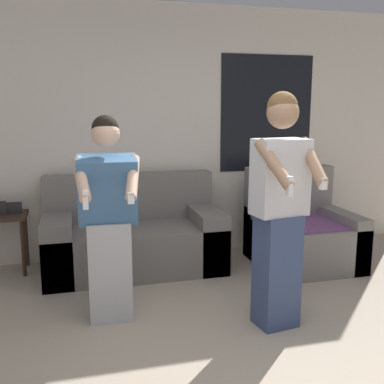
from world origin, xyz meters
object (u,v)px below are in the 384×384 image
object	(u,v)px
armchair	(301,234)
person_left	(109,221)
couch	(134,238)
person_right	(279,209)
side_table	(1,224)

from	to	relation	value
armchair	person_left	xyz separation A→B (m)	(-2.04, -0.79, 0.47)
couch	person_left	xyz separation A→B (m)	(-0.32, -1.08, 0.46)
couch	person_left	world-z (taller)	person_left
person_left	person_right	bearing A→B (deg)	-18.98
armchair	person_right	size ratio (longest dim) A/B	0.57
armchair	person_right	bearing A→B (deg)	-125.12
side_table	person_left	xyz separation A→B (m)	(0.95, -1.28, 0.28)
armchair	person_right	xyz separation A→B (m)	(-0.84, -1.20, 0.58)
person_right	couch	bearing A→B (deg)	120.42
armchair	person_right	world-z (taller)	person_right
armchair	couch	bearing A→B (deg)	170.37
side_table	person_right	bearing A→B (deg)	-38.21
person_left	person_right	size ratio (longest dim) A/B	0.91
armchair	person_left	distance (m)	2.23
person_right	side_table	bearing A→B (deg)	141.79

